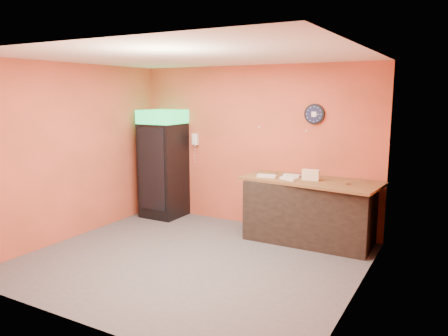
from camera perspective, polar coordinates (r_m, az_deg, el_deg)
The scene contains 15 objects.
floor at distance 6.32m, azimuth -4.22°, elevation -11.87°, with size 4.50×4.50×0.00m, color #47474C.
back_wall at distance 7.68m, azimuth 3.90°, elevation 2.80°, with size 4.50×0.02×2.80m, color #E0583F.
left_wall at distance 7.42m, azimuth -19.04°, elevation 2.05°, with size 0.02×4.00×2.80m, color #E0583F.
right_wall at distance 5.08m, azimuth 17.30°, elevation -1.19°, with size 0.02×4.00×2.80m, color #E0583F.
ceiling at distance 5.89m, azimuth -4.57°, elevation 14.34°, with size 4.50×4.00×0.02m, color white.
beverage_cooler at distance 8.28m, azimuth -8.08°, elevation 0.36°, with size 0.71×0.72×2.02m.
prep_counter at distance 7.03m, azimuth 11.09°, elevation -5.64°, with size 1.92×0.85×0.96m, color black.
wall_clock at distance 7.20m, azimuth 11.72°, elevation 6.92°, with size 0.33×0.06×0.33m.
wall_phone at distance 8.20m, azimuth -3.80°, elevation 3.74°, with size 0.12×0.10×0.21m.
butcher_paper at distance 6.92m, azimuth 11.23°, elevation -1.64°, with size 2.11×0.94×0.04m, color brown.
sub_roll_stack at distance 6.83m, azimuth 11.27°, elevation -0.90°, with size 0.27×0.11×0.17m.
wrapped_sandwich_left at distance 6.98m, azimuth 5.59°, elevation -1.05°, with size 0.30×0.12×0.04m, color silver.
wrapped_sandwich_mid at distance 6.81m, azimuth 8.43°, elevation -1.40°, with size 0.27×0.11×0.04m, color silver.
wrapped_sandwich_right at distance 7.08m, azimuth 8.86°, elevation -0.98°, with size 0.27×0.10×0.04m, color silver.
kitchen_tool at distance 7.08m, azimuth 10.81°, elevation -0.92°, with size 0.07×0.07×0.07m, color silver.
Camera 1 is at (3.25, -4.89, 2.32)m, focal length 35.00 mm.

